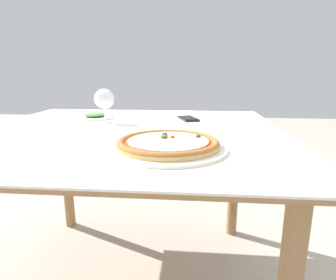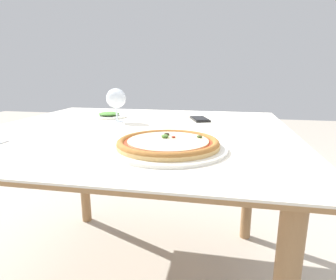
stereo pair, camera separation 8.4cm
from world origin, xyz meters
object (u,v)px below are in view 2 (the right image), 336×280
at_px(pizza_plate, 168,144).
at_px(side_plate, 109,115).
at_px(cell_phone, 200,119).
at_px(dining_table, 137,147).
at_px(wine_glass_far_left, 116,99).

height_order(pizza_plate, side_plate, pizza_plate).
bearing_deg(cell_phone, pizza_plate, -95.18).
relative_size(dining_table, pizza_plate, 3.48).
relative_size(dining_table, cell_phone, 7.81).
distance_m(dining_table, cell_phone, 0.37).
bearing_deg(pizza_plate, wine_glass_far_left, 127.46).
xyz_separation_m(dining_table, side_plate, (-0.23, 0.26, 0.09)).
xyz_separation_m(pizza_plate, wine_glass_far_left, (-0.33, 0.43, 0.09)).
xyz_separation_m(cell_phone, side_plate, (-0.47, -0.01, 0.00)).
height_order(dining_table, pizza_plate, pizza_plate).
bearing_deg(side_plate, cell_phone, 0.66).
relative_size(pizza_plate, cell_phone, 2.24).
height_order(dining_table, wine_glass_far_left, wine_glass_far_left).
bearing_deg(pizza_plate, cell_phone, 84.82).
height_order(cell_phone, side_plate, side_plate).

